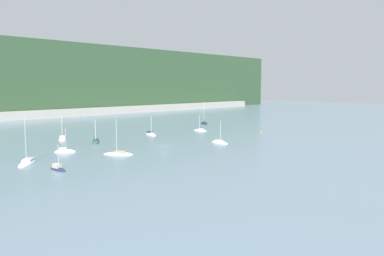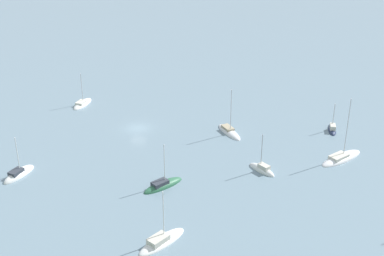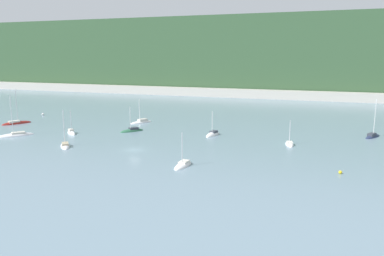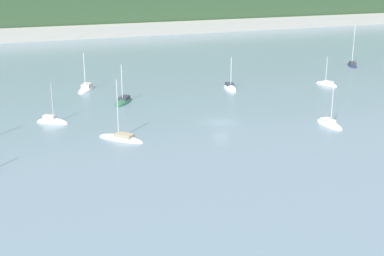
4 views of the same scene
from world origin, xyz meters
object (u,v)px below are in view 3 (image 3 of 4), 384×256
at_px(sailboat_8, 17,124).
at_px(sailboat_11, 141,122).
at_px(sailboat_6, 183,166).
at_px(mooring_buoy_0, 340,172).
at_px(sailboat_7, 16,135).
at_px(sailboat_4, 132,131).
at_px(sailboat_10, 289,145).
at_px(sailboat_3, 213,135).
at_px(mooring_buoy_1, 43,114).
at_px(sailboat_0, 65,146).
at_px(sailboat_1, 71,133).
at_px(sailboat_2, 372,137).

height_order(sailboat_8, sailboat_11, sailboat_8).
distance_m(sailboat_6, sailboat_8, 67.59).
xyz_separation_m(sailboat_11, mooring_buoy_0, (56.05, -33.75, 0.18)).
bearing_deg(sailboat_7, mooring_buoy_0, 124.60).
xyz_separation_m(sailboat_4, sailboat_8, (-38.46, -1.47, 0.00)).
distance_m(sailboat_10, sailboat_11, 47.96).
relative_size(sailboat_3, mooring_buoy_0, 12.10).
height_order(sailboat_8, mooring_buoy_1, sailboat_8).
height_order(sailboat_10, sailboat_11, sailboat_11).
relative_size(sailboat_6, mooring_buoy_1, 9.25).
distance_m(sailboat_4, mooring_buoy_1, 44.80).
bearing_deg(sailboat_6, mooring_buoy_1, -116.38).
relative_size(sailboat_0, sailboat_1, 1.30).
xyz_separation_m(sailboat_0, sailboat_1, (-7.46, 12.11, 0.02)).
relative_size(sailboat_0, sailboat_8, 0.81).
relative_size(sailboat_2, sailboat_10, 1.61).
bearing_deg(sailboat_3, mooring_buoy_1, -88.62).
xyz_separation_m(sailboat_4, sailboat_10, (41.92, -1.76, -0.02)).
xyz_separation_m(sailboat_1, sailboat_6, (38.23, -17.51, -0.05)).
xyz_separation_m(sailboat_3, sailboat_11, (-26.01, 10.41, 0.04)).
distance_m(sailboat_11, mooring_buoy_1, 38.66).
bearing_deg(sailboat_8, sailboat_2, -52.18).
bearing_deg(sailboat_8, sailboat_6, -81.90).
bearing_deg(mooring_buoy_1, sailboat_3, -10.57).
bearing_deg(sailboat_3, sailboat_2, 118.41).
distance_m(sailboat_10, mooring_buoy_0, 21.79).
bearing_deg(sailboat_0, sailboat_11, -43.78).
height_order(sailboat_7, sailboat_11, sailboat_7).
relative_size(sailboat_0, sailboat_10, 1.42).
xyz_separation_m(sailboat_4, mooring_buoy_0, (52.28, -20.93, 0.21)).
bearing_deg(mooring_buoy_1, sailboat_1, -38.10).
bearing_deg(sailboat_10, sailboat_1, 82.72).
height_order(sailboat_8, sailboat_10, sailboat_8).
xyz_separation_m(sailboat_8, mooring_buoy_1, (-3.94, 15.95, 0.29)).
xyz_separation_m(sailboat_0, mooring_buoy_1, (-36.29, 34.72, 0.29)).
bearing_deg(sailboat_11, sailboat_10, 100.67).
bearing_deg(sailboat_10, mooring_buoy_0, -165.45).
distance_m(sailboat_2, mooring_buoy_1, 103.40).
relative_size(sailboat_2, sailboat_11, 1.30).
relative_size(sailboat_8, sailboat_10, 1.75).
height_order(sailboat_7, mooring_buoy_0, sailboat_7).
xyz_separation_m(sailboat_1, sailboat_10, (55.50, 6.37, -0.04)).
xyz_separation_m(sailboat_0, sailboat_7, (-19.36, 5.15, -0.01)).
height_order(sailboat_7, sailboat_10, sailboat_7).
bearing_deg(sailboat_6, mooring_buoy_0, 104.18).
relative_size(sailboat_10, mooring_buoy_1, 8.24).
xyz_separation_m(sailboat_10, mooring_buoy_1, (-84.32, 16.23, 0.31)).
height_order(sailboat_1, mooring_buoy_0, sailboat_1).
relative_size(sailboat_7, sailboat_8, 1.00).
height_order(sailboat_2, sailboat_8, sailboat_8).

